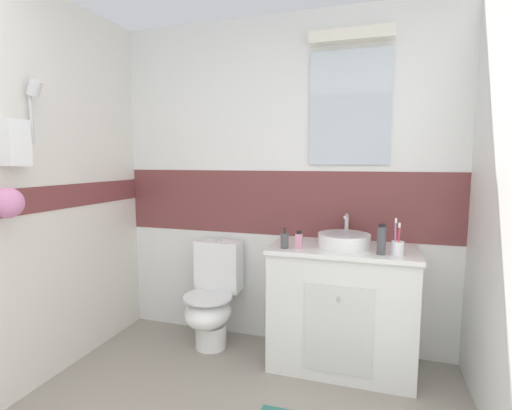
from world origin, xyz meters
TOP-DOWN VIEW (x-y plane):
  - wall_back_tiled at (0.01, 2.45)m, footprint 3.20×0.20m
  - wall_left_shower_alcove at (-1.35, 1.20)m, footprint 0.29×3.48m
  - vanity_cabinet at (0.50, 2.15)m, footprint 0.97×0.53m
  - sink_basin at (0.51, 2.14)m, footprint 0.35×0.39m
  - toilet at (-0.47, 2.16)m, footprint 0.37×0.50m
  - toothbrush_cup at (0.84, 2.01)m, footprint 0.08×0.08m
  - soap_dispenser at (0.14, 1.98)m, footprint 0.05×0.05m
  - perfume_flask_small at (0.23, 2.01)m, footprint 0.05×0.03m
  - shampoo_bottle_tall at (0.74, 2.00)m, footprint 0.05×0.05m

SIDE VIEW (x-z plane):
  - toilet at x=-0.47m, z-range -0.03..0.78m
  - vanity_cabinet at x=0.50m, z-range 0.00..0.85m
  - sink_basin at x=0.51m, z-range 0.80..1.00m
  - toothbrush_cup at x=0.84m, z-range 0.79..1.02m
  - soap_dispenser at x=0.14m, z-range 0.83..0.97m
  - perfume_flask_small at x=0.23m, z-range 0.85..0.96m
  - shampoo_bottle_tall at x=0.74m, z-range 0.85..1.04m
  - wall_left_shower_alcove at x=-1.35m, z-range 0.00..2.50m
  - wall_back_tiled at x=0.01m, z-range 0.01..2.51m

